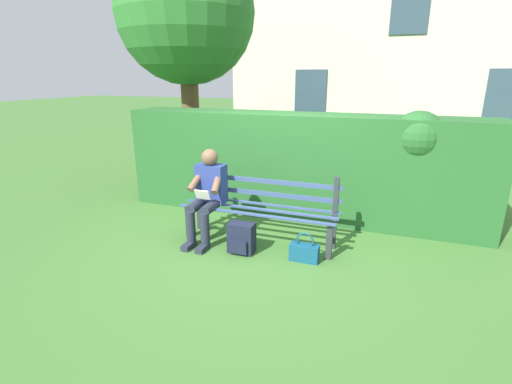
{
  "coord_description": "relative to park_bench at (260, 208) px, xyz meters",
  "views": [
    {
      "loc": [
        -1.52,
        4.27,
        2.11
      ],
      "look_at": [
        0.0,
        0.1,
        0.72
      ],
      "focal_mm": 26.23,
      "sensor_mm": 36.0,
      "label": 1
    }
  ],
  "objects": [
    {
      "name": "building_facade",
      "position": [
        -1.62,
        -8.03,
        2.53
      ],
      "size": [
        9.63,
        3.0,
        5.97
      ],
      "color": "beige",
      "rests_on": "ground"
    },
    {
      "name": "backpack",
      "position": [
        0.1,
        0.42,
        -0.27
      ],
      "size": [
        0.32,
        0.27,
        0.38
      ],
      "color": "#191E33",
      "rests_on": "ground"
    },
    {
      "name": "tree",
      "position": [
        2.59,
        -2.71,
        2.73
      ],
      "size": [
        2.82,
        2.69,
        4.6
      ],
      "color": "brown",
      "rests_on": "ground"
    },
    {
      "name": "hedge_backdrop",
      "position": [
        -0.24,
        -1.15,
        0.37
      ],
      "size": [
        5.46,
        0.83,
        1.68
      ],
      "color": "#265B28",
      "rests_on": "ground"
    },
    {
      "name": "handbag",
      "position": [
        -0.68,
        0.37,
        -0.35
      ],
      "size": [
        0.34,
        0.16,
        0.36
      ],
      "color": "navy",
      "rests_on": "ground"
    },
    {
      "name": "person_seated",
      "position": [
        0.68,
        0.17,
        0.19
      ],
      "size": [
        0.44,
        0.73,
        1.2
      ],
      "color": "navy",
      "rests_on": "ground"
    },
    {
      "name": "park_bench",
      "position": [
        0.0,
        0.0,
        0.0
      ],
      "size": [
        2.05,
        0.47,
        0.93
      ],
      "color": "#2D3338",
      "rests_on": "ground"
    },
    {
      "name": "ground",
      "position": [
        0.0,
        0.07,
        -0.46
      ],
      "size": [
        60.0,
        60.0,
        0.0
      ],
      "primitive_type": "plane",
      "color": "#3D6B2D"
    }
  ]
}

